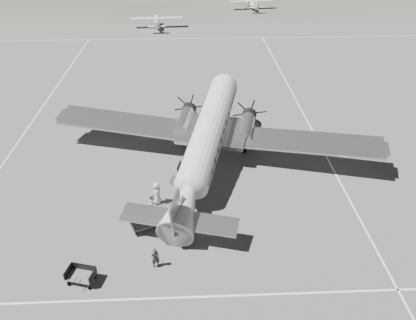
% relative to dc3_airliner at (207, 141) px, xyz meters
% --- Properties ---
extents(ground, '(260.00, 260.00, 0.00)m').
position_rel_dc3_airliner_xyz_m(ground, '(-0.67, 0.03, -2.90)').
color(ground, slate).
rests_on(ground, ground).
extents(taxi_line_near, '(60.00, 0.15, 0.01)m').
position_rel_dc3_airliner_xyz_m(taxi_line_near, '(-0.67, -13.97, -2.90)').
color(taxi_line_near, white).
rests_on(taxi_line_near, ground).
extents(taxi_line_right, '(0.15, 80.00, 0.01)m').
position_rel_dc3_airliner_xyz_m(taxi_line_right, '(11.33, 0.03, -2.90)').
color(taxi_line_right, white).
rests_on(taxi_line_right, ground).
extents(taxi_line_left, '(0.15, 60.00, 0.01)m').
position_rel_dc3_airliner_xyz_m(taxi_line_left, '(-18.67, 10.03, -2.90)').
color(taxi_line_left, white).
rests_on(taxi_line_left, ground).
extents(taxi_line_horizon, '(90.00, 0.15, 0.01)m').
position_rel_dc3_airliner_xyz_m(taxi_line_horizon, '(-0.67, 40.03, -2.90)').
color(taxi_line_horizon, white).
rests_on(taxi_line_horizon, ground).
extents(dc3_airliner, '(34.89, 28.25, 5.81)m').
position_rel_dc3_airliner_xyz_m(dc3_airliner, '(0.00, 0.00, 0.00)').
color(dc3_airliner, '#BCBCBF').
rests_on(dc3_airliner, ground).
extents(light_plane_left, '(10.22, 8.48, 2.03)m').
position_rel_dc3_airliner_xyz_m(light_plane_left, '(-7.40, 47.00, -1.89)').
color(light_plane_left, silver).
rests_on(light_plane_left, ground).
extents(light_plane_right, '(10.60, 9.04, 2.00)m').
position_rel_dc3_airliner_xyz_m(light_plane_right, '(12.14, 60.94, -1.90)').
color(light_plane_right, silver).
rests_on(light_plane_right, ground).
extents(baggage_cart_near, '(2.28, 2.01, 1.07)m').
position_rel_dc3_airliner_xyz_m(baggage_cart_near, '(-4.94, -7.75, -2.37)').
color(baggage_cart_near, '#5C5C5C').
rests_on(baggage_cart_near, ground).
extents(baggage_cart_far, '(2.09, 1.70, 1.03)m').
position_rel_dc3_airliner_xyz_m(baggage_cart_far, '(-8.46, -12.45, -2.39)').
color(baggage_cart_far, '#5C5C5C').
rests_on(baggage_cart_far, ground).
extents(ground_crew, '(0.66, 0.55, 1.56)m').
position_rel_dc3_airliner_xyz_m(ground_crew, '(-3.86, -11.37, -2.12)').
color(ground_crew, '#2A2A2A').
rests_on(ground_crew, ground).
extents(ramp_agent, '(0.72, 0.88, 1.66)m').
position_rel_dc3_airliner_xyz_m(ramp_agent, '(-4.39, -5.66, -2.07)').
color(ramp_agent, silver).
rests_on(ramp_agent, ground).
extents(passenger, '(0.62, 0.95, 1.93)m').
position_rel_dc3_airliner_xyz_m(passenger, '(-4.14, -4.74, -1.94)').
color(passenger, beige).
rests_on(passenger, ground).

